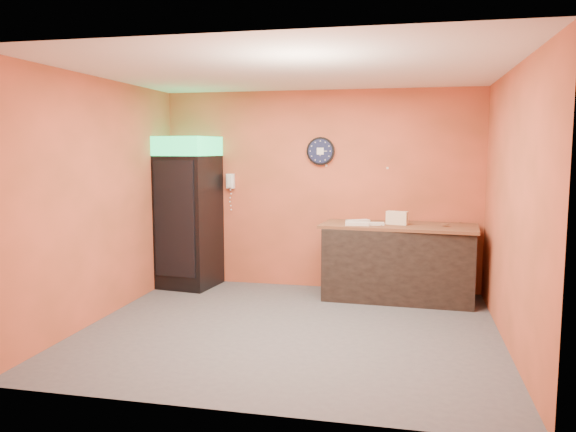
# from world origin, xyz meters

# --- Properties ---
(floor) EXTENTS (4.50, 4.50, 0.00)m
(floor) POSITION_xyz_m (0.00, 0.00, 0.00)
(floor) COLOR #47474C
(floor) RESTS_ON ground
(back_wall) EXTENTS (4.50, 0.02, 2.80)m
(back_wall) POSITION_xyz_m (0.00, 2.00, 1.40)
(back_wall) COLOR #E25E3F
(back_wall) RESTS_ON floor
(left_wall) EXTENTS (0.02, 4.00, 2.80)m
(left_wall) POSITION_xyz_m (-2.25, 0.00, 1.40)
(left_wall) COLOR #E25E3F
(left_wall) RESTS_ON floor
(right_wall) EXTENTS (0.02, 4.00, 2.80)m
(right_wall) POSITION_xyz_m (2.25, 0.00, 1.40)
(right_wall) COLOR #E25E3F
(right_wall) RESTS_ON floor
(ceiling) EXTENTS (4.50, 4.00, 0.02)m
(ceiling) POSITION_xyz_m (0.00, 0.00, 2.80)
(ceiling) COLOR white
(ceiling) RESTS_ON back_wall
(beverage_cooler) EXTENTS (0.85, 0.85, 2.16)m
(beverage_cooler) POSITION_xyz_m (-1.84, 1.60, 1.05)
(beverage_cooler) COLOR black
(beverage_cooler) RESTS_ON floor
(prep_counter) EXTENTS (1.94, 0.92, 0.96)m
(prep_counter) POSITION_xyz_m (1.13, 1.58, 0.48)
(prep_counter) COLOR black
(prep_counter) RESTS_ON floor
(wall_clock) EXTENTS (0.40, 0.06, 0.40)m
(wall_clock) POSITION_xyz_m (0.02, 1.97, 1.95)
(wall_clock) COLOR black
(wall_clock) RESTS_ON back_wall
(wall_phone) EXTENTS (0.12, 0.10, 0.21)m
(wall_phone) POSITION_xyz_m (-1.31, 1.95, 1.51)
(wall_phone) COLOR white
(wall_phone) RESTS_ON back_wall
(butcher_paper) EXTENTS (2.07, 1.03, 0.04)m
(butcher_paper) POSITION_xyz_m (1.13, 1.58, 0.98)
(butcher_paper) COLOR brown
(butcher_paper) RESTS_ON prep_counter
(sub_roll_stack) EXTENTS (0.29, 0.17, 0.18)m
(sub_roll_stack) POSITION_xyz_m (1.10, 1.55, 1.08)
(sub_roll_stack) COLOR #F7E3C0
(sub_roll_stack) RESTS_ON butcher_paper
(wrapped_sandwich_left) EXTENTS (0.31, 0.14, 0.04)m
(wrapped_sandwich_left) POSITION_xyz_m (0.60, 1.37, 1.02)
(wrapped_sandwich_left) COLOR silver
(wrapped_sandwich_left) RESTS_ON butcher_paper
(wrapped_sandwich_mid) EXTENTS (0.27, 0.14, 0.04)m
(wrapped_sandwich_mid) POSITION_xyz_m (0.82, 1.43, 1.01)
(wrapped_sandwich_mid) COLOR silver
(wrapped_sandwich_mid) RESTS_ON butcher_paper
(wrapped_sandwich_right) EXTENTS (0.33, 0.26, 0.04)m
(wrapped_sandwich_right) POSITION_xyz_m (0.59, 1.60, 1.02)
(wrapped_sandwich_right) COLOR silver
(wrapped_sandwich_right) RESTS_ON butcher_paper
(kitchen_tool) EXTENTS (0.06, 0.06, 0.06)m
(kitchen_tool) POSITION_xyz_m (1.12, 1.77, 1.02)
(kitchen_tool) COLOR silver
(kitchen_tool) RESTS_ON butcher_paper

